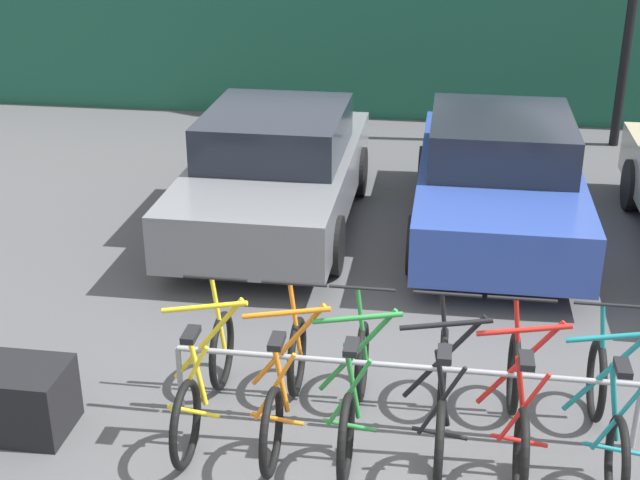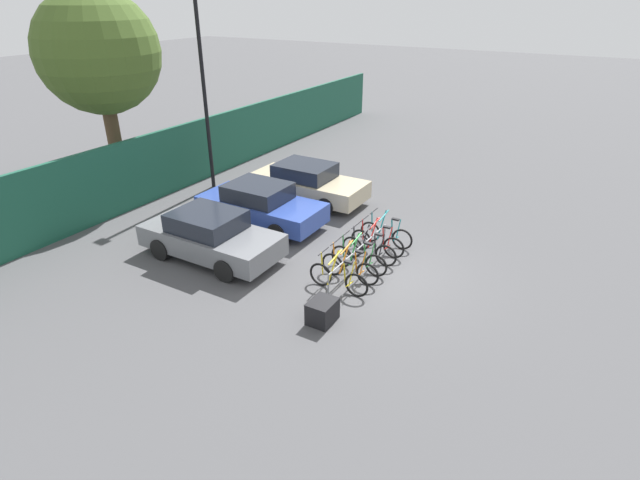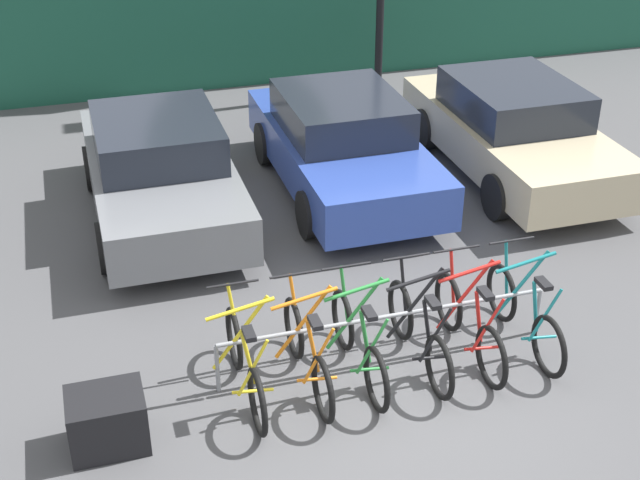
% 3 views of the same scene
% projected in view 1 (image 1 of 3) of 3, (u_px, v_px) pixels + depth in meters
% --- Properties ---
extents(hoarding_wall, '(36.00, 0.16, 2.43)m').
position_uv_depth(hoarding_wall, '(436.00, 47.00, 14.50)').
color(hoarding_wall, '#19513D').
rests_on(hoarding_wall, ground).
extents(bike_rack, '(3.57, 0.04, 0.57)m').
position_uv_depth(bike_rack, '(401.00, 373.00, 6.78)').
color(bike_rack, gray).
rests_on(bike_rack, ground).
extents(bicycle_yellow, '(0.68, 1.71, 1.05)m').
position_uv_depth(bicycle_yellow, '(205.00, 380.00, 6.90)').
color(bicycle_yellow, black).
rests_on(bicycle_yellow, ground).
extents(bicycle_orange, '(0.68, 1.71, 1.05)m').
position_uv_depth(bicycle_orange, '(285.00, 386.00, 6.81)').
color(bicycle_orange, black).
rests_on(bicycle_orange, ground).
extents(bicycle_green, '(0.68, 1.71, 1.05)m').
position_uv_depth(bicycle_green, '(355.00, 392.00, 6.74)').
color(bicycle_green, black).
rests_on(bicycle_green, ground).
extents(bicycle_black, '(0.68, 1.71, 1.05)m').
position_uv_depth(bicycle_black, '(441.00, 399.00, 6.65)').
color(bicycle_black, black).
rests_on(bicycle_black, ground).
extents(bicycle_red, '(0.68, 1.71, 1.05)m').
position_uv_depth(bicycle_red, '(518.00, 406.00, 6.57)').
color(bicycle_red, black).
rests_on(bicycle_red, ground).
extents(bicycle_teal, '(0.68, 1.71, 1.05)m').
position_uv_depth(bicycle_teal, '(607.00, 413.00, 6.49)').
color(bicycle_teal, black).
rests_on(bicycle_teal, ground).
extents(car_grey, '(1.91, 4.14, 1.40)m').
position_uv_depth(car_grey, '(275.00, 170.00, 10.48)').
color(car_grey, slate).
rests_on(car_grey, ground).
extents(car_blue, '(1.91, 4.19, 1.40)m').
position_uv_depth(car_blue, '(498.00, 178.00, 10.25)').
color(car_blue, '#2D479E').
rests_on(car_blue, ground).
extents(cargo_crate, '(0.70, 0.56, 0.55)m').
position_uv_depth(cargo_crate, '(23.00, 399.00, 6.84)').
color(cargo_crate, black).
rests_on(cargo_crate, ground).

